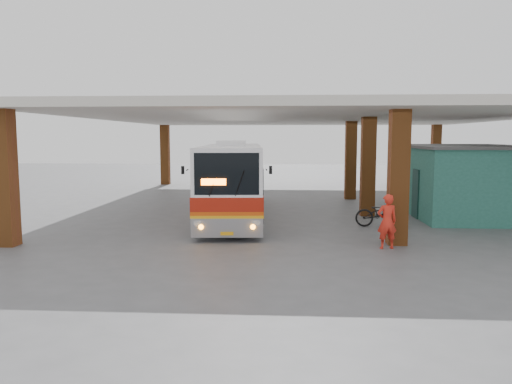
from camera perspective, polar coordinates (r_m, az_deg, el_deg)
The scene contains 8 objects.
ground at distance 19.54m, azimuth 5.19°, elevation -3.97°, with size 90.00×90.00×0.00m, color #515154.
brick_columns at distance 24.34m, azimuth 8.27°, elevation 3.18°, with size 20.10×21.60×4.35m.
canopy_roof at distance 25.76m, azimuth 5.99°, elevation 8.55°, with size 21.00×23.00×0.30m, color beige.
shop_building at distance 24.66m, azimuth 22.63°, elevation 1.37°, with size 5.20×8.20×3.11m.
coach_bus at distance 21.83m, azimuth -2.67°, elevation 1.51°, with size 3.22×11.56×3.33m.
motorcycle at distance 19.96m, azimuth 14.20°, elevation -2.36°, with size 0.71×2.04×1.07m, color black.
pedestrian at distance 16.06m, azimuth 14.74°, elevation -3.28°, with size 0.63×0.41×1.72m, color red.
red_chair at distance 26.24m, azimuth 15.97°, elevation -0.80°, with size 0.46×0.46×0.74m.
Camera 1 is at (-0.59, -19.22, 3.48)m, focal length 35.00 mm.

